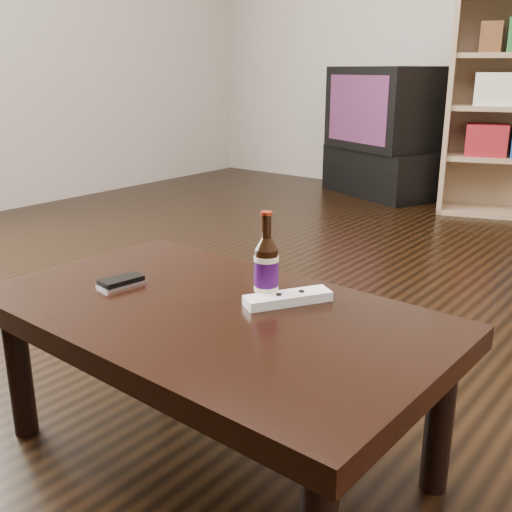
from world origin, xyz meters
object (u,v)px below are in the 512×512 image
Objects in this scene: bookshelf at (507,103)px; phone at (121,282)px; tv_stand at (380,172)px; beer_bottle at (266,269)px; remote at (288,298)px; coffee_table at (212,329)px; tv at (384,108)px.

bookshelf is 11.45× the size of phone.
beer_bottle is at bearing -45.19° from tv_stand.
remote is (0.06, 0.01, -0.06)m from beer_bottle.
tv_stand is at bearing 114.37° from phone.
remote reaches higher than tv_stand.
tv is at bearing 110.53° from coffee_table.
bookshelf reaches higher than remote.
beer_bottle is 1.03× the size of remote.
tv reaches higher than phone.
bookshelf is 6.62× the size of remote.
tv_stand is 0.46m from tv.
beer_bottle reaches higher than phone.
phone is at bearing -51.63° from tv_stand.
tv_stand is 0.96× the size of tv.
phone is at bearing -155.97° from beer_bottle.
tv_stand is 4.13× the size of beer_bottle.
phone is (-0.34, -0.15, -0.06)m from beer_bottle.
bookshelf is at bearing 99.00° from phone.
remote is at bearing -100.29° from bookshelf.
bookshelf is (0.87, -0.07, 0.07)m from tv.
coffee_table is (1.17, -3.13, 0.17)m from tv_stand.
bookshelf is at bearing 17.73° from tv_stand.
bookshelf reaches higher than tv_stand.
tv is (-0.00, -0.00, 0.46)m from tv_stand.
tv_stand is at bearing 112.27° from beer_bottle.
coffee_table is (1.17, -3.13, -0.29)m from tv.
beer_bottle is (0.36, -2.94, -0.23)m from bookshelf.
tv_stand is at bearing 144.13° from remote.
coffee_table is at bearing -100.96° from remote.
bookshelf reaches higher than tv.
coffee_table is 9.06× the size of phone.
phone reaches higher than coffee_table.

